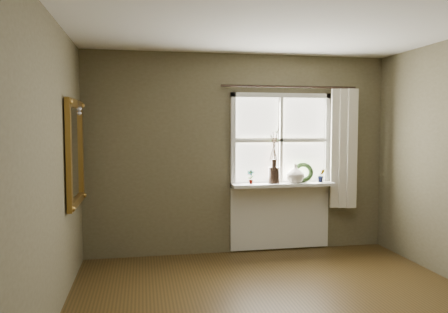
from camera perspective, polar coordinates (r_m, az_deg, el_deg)
name	(u,v)px	position (r m, az deg, el deg)	size (l,w,h in m)	color
ceiling	(304,7)	(3.67, 10.37, 18.68)	(4.50, 4.50, 0.00)	silver
wall_back	(239,154)	(5.77, 1.99, 0.35)	(4.00, 0.10, 2.60)	brown
wall_left	(31,177)	(3.43, -23.90, -2.46)	(0.10, 4.50, 2.60)	brown
window_frame	(281,140)	(5.84, 7.43, 2.13)	(1.36, 0.06, 1.24)	silver
window_sill	(283,185)	(5.78, 7.71, -3.66)	(1.36, 0.26, 0.04)	silver
window_apron	(280,216)	(5.96, 7.34, -7.72)	(1.36, 0.04, 0.88)	silver
dark_jug	(274,175)	(5.73, 6.54, -2.44)	(0.15, 0.15, 0.21)	black
cream_vase	(295,173)	(5.82, 9.29, -2.20)	(0.24, 0.24, 0.25)	beige
wreath	(303,175)	(5.90, 10.29, -2.33)	(0.27, 0.27, 0.07)	#2B461F
potted_plant_left	(251,177)	(5.65, 3.50, -2.67)	(0.10, 0.07, 0.18)	#2B461F
potted_plant_right	(321,175)	(5.96, 12.59, -2.43)	(0.10, 0.08, 0.18)	#2B461F
curtain	(343,149)	(6.07, 15.27, 1.00)	(0.36, 0.12, 1.59)	beige
curtain_rod	(290,87)	(5.83, 8.62, 9.00)	(0.03, 0.03, 1.84)	black
gilt_mirror	(75,153)	(4.90, -18.88, 0.49)	(0.10, 0.94, 1.13)	white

